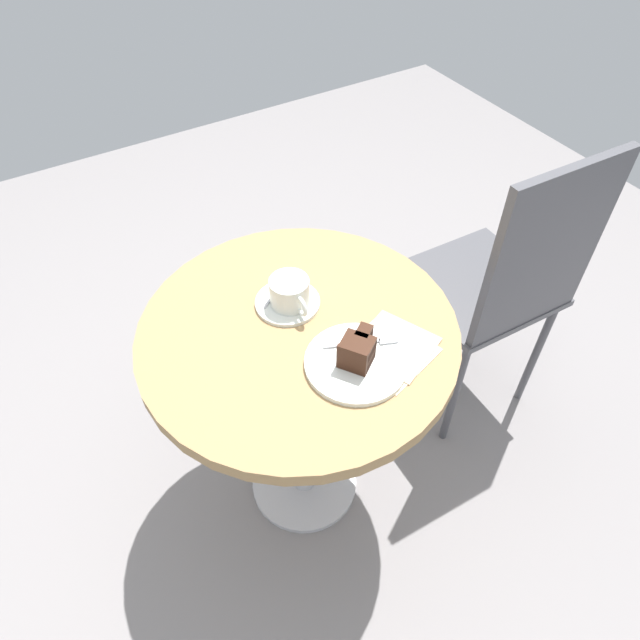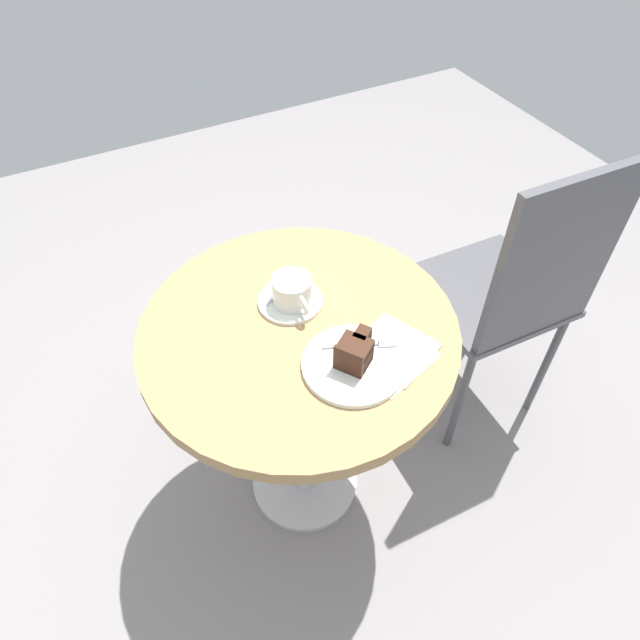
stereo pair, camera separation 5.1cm
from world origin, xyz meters
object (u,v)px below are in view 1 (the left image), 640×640
(cake_plate, at_px, (356,363))
(napkin, at_px, (392,349))
(saucer, at_px, (288,302))
(coffee_cup, at_px, (290,292))
(teaspoon, at_px, (277,289))
(cafe_chair, at_px, (507,278))
(fork, at_px, (370,342))
(cake_slice, at_px, (357,350))

(cake_plate, height_order, napkin, cake_plate)
(saucer, relative_size, coffee_cup, 1.22)
(teaspoon, relative_size, cafe_chair, 0.10)
(fork, bearing_deg, coffee_cup, 135.95)
(cake_plate, height_order, fork, fork)
(coffee_cup, xyz_separation_m, fork, (0.19, 0.08, -0.03))
(saucer, bearing_deg, cake_slice, 9.55)
(teaspoon, bearing_deg, coffee_cup, -119.28)
(fork, distance_m, cafe_chair, 0.56)
(coffee_cup, distance_m, cafe_chair, 0.64)
(napkin, bearing_deg, cake_slice, -93.89)
(saucer, bearing_deg, teaspoon, -177.43)
(cake_slice, distance_m, fork, 0.06)
(cake_plate, bearing_deg, fork, 117.21)
(cafe_chair, bearing_deg, napkin, 16.63)
(cake_slice, bearing_deg, napkin, 86.11)
(cake_plate, distance_m, cake_slice, 0.04)
(saucer, bearing_deg, cake_plate, 8.76)
(cake_slice, height_order, fork, cake_slice)
(teaspoon, height_order, cake_slice, cake_slice)
(cake_slice, distance_m, napkin, 0.09)
(saucer, height_order, teaspoon, teaspoon)
(saucer, bearing_deg, napkin, 28.05)
(cake_slice, xyz_separation_m, napkin, (0.01, 0.08, -0.04))
(teaspoon, distance_m, napkin, 0.30)
(teaspoon, relative_size, cake_plate, 0.44)
(teaspoon, bearing_deg, napkin, -100.30)
(teaspoon, bearing_deg, saucer, -122.05)
(coffee_cup, bearing_deg, cafe_chair, 81.57)
(cake_plate, bearing_deg, teaspoon, -172.28)
(saucer, distance_m, teaspoon, 0.05)
(napkin, relative_size, cafe_chair, 0.23)
(cake_slice, relative_size, fork, 0.64)
(saucer, height_order, cake_slice, cake_slice)
(saucer, distance_m, coffee_cup, 0.04)
(napkin, height_order, cafe_chair, cafe_chair)
(teaspoon, xyz_separation_m, cafe_chair, (0.14, 0.62, -0.15))
(fork, distance_m, napkin, 0.05)
(cake_slice, bearing_deg, teaspoon, -171.62)
(cake_plate, bearing_deg, napkin, 87.11)
(cafe_chair, bearing_deg, saucer, -7.27)
(teaspoon, height_order, cafe_chair, cafe_chair)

